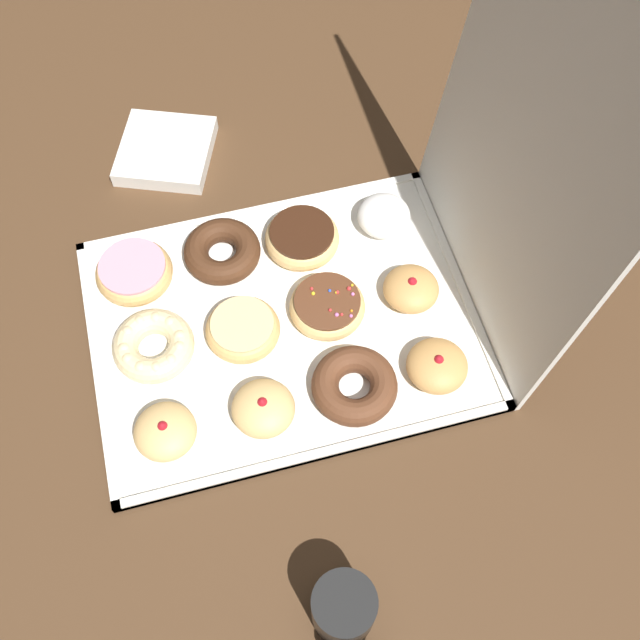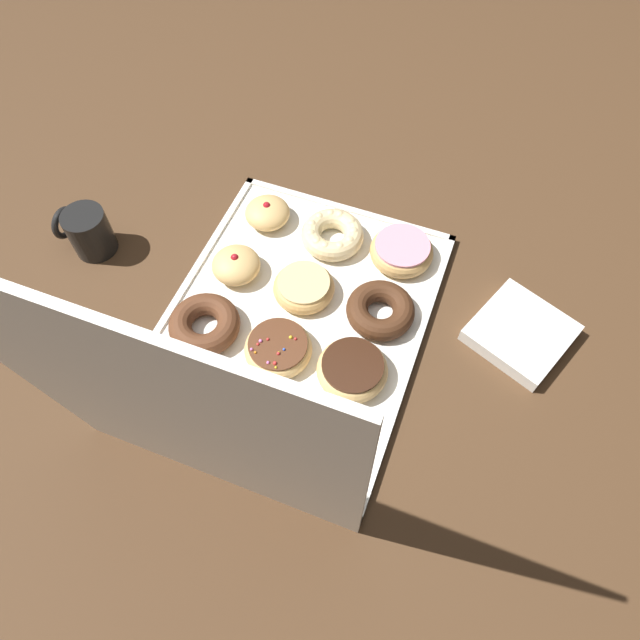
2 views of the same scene
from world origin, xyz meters
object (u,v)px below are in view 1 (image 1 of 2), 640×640
Objects in this scene: cruller_donut_1 at (153,346)px; powdered_filled_donut_9 at (384,216)px; chocolate_cake_ring_donut_8 at (354,386)px; glazed_ring_donut_4 at (243,329)px; jelly_filled_donut_10 at (411,289)px; donut_box at (283,324)px; chocolate_frosted_donut_6 at (302,238)px; chocolate_cake_ring_donut_3 at (222,251)px; jelly_filled_donut_2 at (165,431)px; jelly_filled_donut_5 at (263,408)px; napkin_stack at (166,151)px; sprinkle_donut_7 at (327,304)px; coffee_mug at (345,612)px; pink_frosted_donut_0 at (134,272)px; jelly_filled_donut_11 at (437,366)px.

powdered_filled_donut_9 is (-0.13, 0.38, 0.00)m from cruller_donut_1.
cruller_donut_1 is 0.97× the size of chocolate_cake_ring_donut_8.
glazed_ring_donut_4 is 1.30× the size of jelly_filled_donut_10.
donut_box is 4.86× the size of chocolate_frosted_donut_6.
powdered_filled_donut_9 reaches higher than chocolate_frosted_donut_6.
jelly_filled_donut_2 is at bearing -26.13° from chocolate_cake_ring_donut_3.
jelly_filled_donut_5 reaches higher than cruller_donut_1.
sprinkle_donut_7 is at bearing 26.43° from napkin_stack.
powdered_filled_donut_9 is at bearing 154.86° from chocolate_cake_ring_donut_8.
jelly_filled_donut_2 is at bearing -9.05° from napkin_stack.
napkin_stack is (-0.36, 0.07, -0.02)m from cruller_donut_1.
coffee_mug is (0.41, -0.22, 0.01)m from jelly_filled_donut_10.
glazed_ring_donut_4 is 1.11× the size of coffee_mug.
pink_frosted_donut_0 is 0.19m from glazed_ring_donut_4.
donut_box is 0.23m from jelly_filled_donut_2.
jelly_filled_donut_10 is at bearing 70.87° from pink_frosted_donut_0.
jelly_filled_donut_5 is 0.59× the size of napkin_stack.
jelly_filled_donut_11 is at bearing 55.65° from pink_frosted_donut_0.
chocolate_frosted_donut_6 is at bearing -88.01° from powdered_filled_donut_9.
jelly_filled_donut_10 is at bearing 108.28° from jelly_filled_donut_2.
powdered_filled_donut_9 reaches higher than napkin_stack.
powdered_filled_donut_9 is at bearing 90.00° from pink_frosted_donut_0.
jelly_filled_donut_5 reaches higher than chocolate_cake_ring_donut_3.
jelly_filled_donut_10 is (-0.13, 0.12, 0.00)m from chocolate_cake_ring_donut_8.
chocolate_frosted_donut_6 is 0.12m from sprinkle_donut_7.
chocolate_cake_ring_donut_3 is 0.25m from powdered_filled_donut_9.
cruller_donut_1 reaches higher than napkin_stack.
jelly_filled_donut_11 is 0.89× the size of coffee_mug.
jelly_filled_donut_5 is at bearing -42.40° from sprinkle_donut_7.
jelly_filled_donut_5 is 0.50m from napkin_stack.
pink_frosted_donut_0 is 0.41m from jelly_filled_donut_10.
cruller_donut_1 is at bearing -71.03° from powdered_filled_donut_9.
powdered_filled_donut_9 is (0.00, 0.25, 0.01)m from chocolate_cake_ring_donut_3.
chocolate_cake_ring_donut_8 reaches higher than glazed_ring_donut_4.
chocolate_cake_ring_donut_3 is (-0.00, 0.13, -0.00)m from pink_frosted_donut_0.
coffee_mug is 0.78m from napkin_stack.
pink_frosted_donut_0 is 0.99× the size of chocolate_cake_ring_donut_3.
pink_frosted_donut_0 is 1.40× the size of jelly_filled_donut_10.
cruller_donut_1 is 0.40m from powdered_filled_donut_9.
cruller_donut_1 is at bearing -11.54° from napkin_stack.
jelly_filled_donut_2 is at bearing -62.36° from sprinkle_donut_7.
chocolate_cake_ring_donut_3 is 0.12m from chocolate_frosted_donut_6.
jelly_filled_donut_5 is 0.89× the size of coffee_mug.
chocolate_frosted_donut_6 is at bearing 116.92° from cruller_donut_1.
jelly_filled_donut_11 is at bearing 31.18° from napkin_stack.
jelly_filled_donut_2 is 0.71× the size of chocolate_cake_ring_donut_8.
pink_frosted_donut_0 is 1.19× the size of coffee_mug.
cruller_donut_1 is 1.20× the size of coffee_mug.
glazed_ring_donut_4 is 0.37m from napkin_stack.
donut_box is 6.74× the size of jelly_filled_donut_10.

